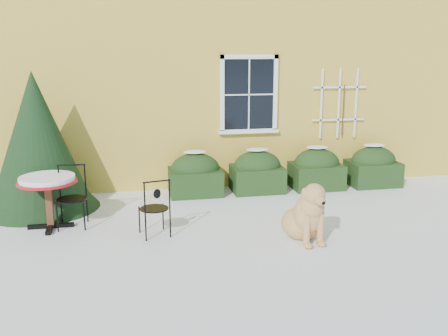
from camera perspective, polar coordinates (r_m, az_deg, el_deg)
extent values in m
plane|color=white|center=(7.92, 1.37, -8.00)|extent=(80.00, 80.00, 0.00)
cube|color=yellow|center=(14.29, -4.65, 13.80)|extent=(12.00, 8.00, 6.00)
cube|color=black|center=(10.50, 2.85, 8.38)|extent=(1.05, 0.03, 1.45)
cube|color=white|center=(10.45, 2.91, 12.59)|extent=(1.23, 0.06, 0.09)
cube|color=white|center=(10.59, 2.81, 4.23)|extent=(1.23, 0.06, 0.09)
cube|color=white|center=(10.37, -0.23, 8.34)|extent=(0.09, 0.06, 1.63)
cube|color=white|center=(10.64, 5.88, 8.40)|extent=(0.09, 0.06, 1.63)
cube|color=white|center=(10.48, 2.87, 8.37)|extent=(0.02, 0.02, 1.45)
cube|color=white|center=(10.48, 2.87, 8.37)|extent=(1.05, 0.02, 0.02)
cube|color=white|center=(10.59, 2.81, 4.20)|extent=(1.29, 0.14, 0.07)
cube|color=white|center=(10.99, 11.06, 7.20)|extent=(0.04, 0.03, 1.50)
cube|color=white|center=(11.15, 12.98, 7.19)|extent=(0.04, 0.03, 1.50)
cube|color=white|center=(11.31, 14.85, 7.17)|extent=(0.04, 0.03, 1.50)
cube|color=white|center=(11.19, 12.89, 5.41)|extent=(1.20, 0.03, 0.04)
cube|color=white|center=(11.12, 13.08, 8.98)|extent=(1.20, 0.03, 0.04)
cylinder|color=#472D19|center=(11.19, 13.46, 6.41)|extent=(0.02, 0.02, 1.10)
cube|color=black|center=(10.19, -3.30, -1.58)|extent=(1.05, 0.80, 0.52)
ellipsoid|color=black|center=(10.12, -3.32, -0.15)|extent=(1.00, 0.72, 0.67)
ellipsoid|color=white|center=(10.04, -3.34, 1.85)|extent=(0.47, 0.32, 0.06)
cube|color=black|center=(10.43, 3.80, -1.23)|extent=(1.05, 0.80, 0.52)
ellipsoid|color=black|center=(10.37, 3.83, 0.16)|extent=(1.00, 0.72, 0.67)
ellipsoid|color=white|center=(10.29, 3.86, 2.12)|extent=(0.47, 0.32, 0.06)
cube|color=black|center=(10.82, 10.48, -0.89)|extent=(1.05, 0.80, 0.52)
ellipsoid|color=black|center=(10.76, 10.54, 0.46)|extent=(1.00, 0.72, 0.67)
ellipsoid|color=white|center=(10.69, 10.62, 2.35)|extent=(0.47, 0.32, 0.06)
cube|color=black|center=(11.35, 16.61, -0.56)|extent=(1.05, 0.80, 0.52)
ellipsoid|color=black|center=(11.29, 16.70, 0.72)|extent=(1.00, 0.72, 0.67)
ellipsoid|color=white|center=(11.22, 16.82, 2.52)|extent=(0.47, 0.32, 0.06)
cone|color=black|center=(9.78, -20.27, -0.96)|extent=(2.09, 2.09, 1.21)
cone|color=black|center=(9.65, -20.58, 2.85)|extent=(1.87, 1.87, 2.53)
cube|color=black|center=(8.83, -19.15, -6.27)|extent=(0.74, 0.08, 0.06)
cube|color=black|center=(8.83, -19.15, -6.27)|extent=(0.08, 0.74, 0.06)
cube|color=#53301C|center=(8.72, -19.34, -4.00)|extent=(0.11, 0.11, 0.79)
cylinder|color=#B00F14|center=(8.61, -19.54, -1.48)|extent=(0.95, 0.95, 0.04)
cylinder|color=white|center=(8.60, -19.57, -1.14)|extent=(0.89, 0.89, 0.07)
cylinder|color=black|center=(8.28, -6.98, -5.52)|extent=(0.02, 0.02, 0.44)
cylinder|color=black|center=(8.18, -9.64, -5.84)|extent=(0.02, 0.02, 0.44)
cylinder|color=black|center=(7.92, -6.16, -6.38)|extent=(0.02, 0.02, 0.44)
cylinder|color=black|center=(7.82, -8.93, -6.73)|extent=(0.02, 0.02, 0.44)
cylinder|color=black|center=(7.98, -7.98, -4.60)|extent=(0.45, 0.45, 0.02)
cylinder|color=black|center=(7.78, -6.25, -3.13)|extent=(0.02, 0.02, 0.49)
cylinder|color=black|center=(7.67, -9.06, -3.44)|extent=(0.02, 0.02, 0.49)
cylinder|color=black|center=(7.66, -7.70, -1.52)|extent=(0.43, 0.12, 0.02)
ellipsoid|color=black|center=(7.71, -7.66, -2.94)|extent=(0.12, 0.05, 0.15)
cylinder|color=black|center=(8.54, -18.52, -5.41)|extent=(0.03, 0.03, 0.48)
cylinder|color=black|center=(8.48, -15.68, -5.35)|extent=(0.03, 0.03, 0.48)
cylinder|color=black|center=(8.94, -18.08, -4.54)|extent=(0.03, 0.03, 0.48)
cylinder|color=black|center=(8.88, -15.36, -4.47)|extent=(0.03, 0.03, 0.48)
cylinder|color=black|center=(8.64, -17.02, -3.42)|extent=(0.49, 0.49, 0.02)
cylinder|color=black|center=(8.80, -18.32, -1.40)|extent=(0.03, 0.03, 0.53)
cylinder|color=black|center=(8.74, -15.57, -1.32)|extent=(0.03, 0.03, 0.53)
cylinder|color=black|center=(8.71, -17.06, 0.33)|extent=(0.47, 0.04, 0.03)
ellipsoid|color=black|center=(8.76, -16.97, -1.02)|extent=(0.13, 0.04, 0.17)
ellipsoid|color=tan|center=(7.97, 8.82, -6.26)|extent=(0.72, 0.77, 0.51)
ellipsoid|color=tan|center=(7.71, 9.68, -5.19)|extent=(0.54, 0.49, 0.63)
sphere|color=tan|center=(7.61, 9.97, -4.36)|extent=(0.39, 0.39, 0.39)
cylinder|color=tan|center=(7.59, 9.44, -7.13)|extent=(0.10, 0.10, 0.50)
cylinder|color=tan|center=(7.70, 10.95, -6.90)|extent=(0.10, 0.10, 0.50)
ellipsoid|color=tan|center=(7.62, 9.59, -8.72)|extent=(0.14, 0.18, 0.08)
ellipsoid|color=tan|center=(7.73, 11.10, -8.47)|extent=(0.14, 0.18, 0.08)
cylinder|color=tan|center=(7.58, 10.03, -3.89)|extent=(0.27, 0.32, 0.27)
sphere|color=tan|center=(7.49, 10.29, -3.01)|extent=(0.33, 0.33, 0.33)
ellipsoid|color=tan|center=(7.38, 10.84, -3.65)|extent=(0.19, 0.28, 0.15)
sphere|color=black|center=(7.29, 11.29, -3.94)|extent=(0.06, 0.06, 0.06)
ellipsoid|color=tan|center=(7.46, 9.16, -3.02)|extent=(0.10, 0.12, 0.21)
ellipsoid|color=tan|center=(7.60, 11.06, -2.80)|extent=(0.10, 0.12, 0.21)
cylinder|color=tan|center=(8.33, 9.24, -6.59)|extent=(0.32, 0.37, 0.09)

